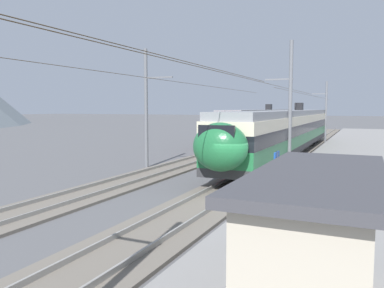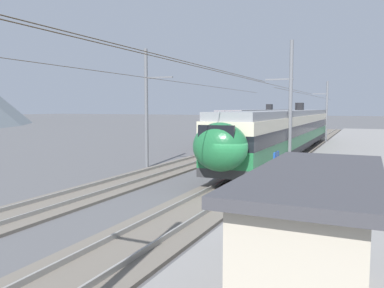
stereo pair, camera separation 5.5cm
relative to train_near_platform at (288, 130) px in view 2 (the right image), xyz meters
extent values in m
plane|color=#565659|center=(-16.52, -1.28, -2.23)|extent=(400.00, 400.00, 0.00)
cube|color=gray|center=(-16.52, -5.36, -2.07)|extent=(120.00, 6.81, 0.32)
cube|color=#6B6359|center=(-16.52, 0.00, -2.17)|extent=(120.00, 3.00, 0.12)
cube|color=gray|center=(-16.52, -0.72, -2.03)|extent=(120.00, 0.07, 0.16)
cube|color=gray|center=(-16.52, 0.72, -2.03)|extent=(120.00, 0.07, 0.16)
cube|color=#6B6359|center=(-16.52, 5.68, -2.17)|extent=(120.00, 3.00, 0.12)
cube|color=gray|center=(-16.52, 4.96, -2.03)|extent=(120.00, 0.07, 0.16)
cube|color=gray|center=(-16.52, 6.40, -2.03)|extent=(120.00, 0.07, 0.16)
cube|color=#2D2D30|center=(0.59, 0.00, -1.31)|extent=(32.66, 2.83, 0.45)
cube|color=#1E6638|center=(0.59, 0.00, -0.66)|extent=(32.66, 2.83, 0.85)
cube|color=black|center=(0.59, 0.00, 0.14)|extent=(32.66, 2.87, 0.75)
cube|color=beige|center=(0.59, 0.00, 0.84)|extent=(32.66, 2.83, 0.65)
cube|color=gray|center=(0.59, 0.00, 1.39)|extent=(32.36, 2.63, 0.45)
cube|color=black|center=(-9.53, 0.00, -1.74)|extent=(2.80, 2.27, 0.42)
cube|color=black|center=(10.72, 0.00, -1.74)|extent=(2.80, 2.27, 0.42)
ellipsoid|color=#1E6638|center=(-16.28, 0.00, 0.04)|extent=(1.80, 2.60, 2.25)
cube|color=black|center=(-16.78, 0.00, 0.47)|extent=(0.16, 1.70, 1.19)
cube|color=black|center=(5.49, 0.00, 1.97)|extent=(0.90, 0.70, 0.70)
cube|color=#2D2D30|center=(13.39, 5.68, -1.31)|extent=(25.23, 2.89, 0.45)
cube|color=maroon|center=(13.39, 5.68, -0.66)|extent=(25.23, 2.89, 0.85)
cube|color=black|center=(13.39, 5.68, 0.14)|extent=(25.23, 2.93, 0.75)
cube|color=silver|center=(13.39, 5.68, 0.84)|extent=(25.23, 2.89, 0.65)
cube|color=gray|center=(13.39, 5.68, 1.39)|extent=(24.93, 2.69, 0.45)
cube|color=black|center=(5.57, 5.68, -1.74)|extent=(2.80, 2.31, 0.42)
cube|color=black|center=(21.21, 5.68, -1.74)|extent=(2.80, 2.31, 0.42)
ellipsoid|color=maroon|center=(0.22, 5.68, 0.04)|extent=(1.80, 2.66, 2.25)
cube|color=black|center=(-0.28, 5.68, 0.47)|extent=(0.16, 1.73, 1.19)
cube|color=black|center=(17.17, 5.68, 1.97)|extent=(0.90, 0.70, 0.70)
cylinder|color=slate|center=(-7.44, -1.50, 1.93)|extent=(0.24, 0.24, 8.33)
cube|color=slate|center=(-7.44, -0.75, 3.66)|extent=(0.10, 1.80, 0.10)
cylinder|color=#473823|center=(-7.44, 0.00, 3.41)|extent=(42.51, 0.02, 0.02)
cylinder|color=slate|center=(15.82, -1.50, 1.36)|extent=(0.24, 0.24, 7.19)
cube|color=slate|center=(15.82, -0.75, 3.51)|extent=(0.10, 1.80, 0.10)
cylinder|color=#473823|center=(15.82, 0.00, 3.26)|extent=(42.51, 0.02, 0.02)
cylinder|color=slate|center=(-10.26, 7.54, 1.75)|extent=(0.24, 0.24, 7.97)
cube|color=slate|center=(-10.26, 6.61, 3.82)|extent=(0.10, 2.16, 0.10)
cylinder|color=#473823|center=(-10.26, 5.68, 3.57)|extent=(42.51, 0.02, 0.02)
cylinder|color=#59595B|center=(-18.78, -3.11, -0.84)|extent=(0.08, 0.08, 2.14)
cube|color=#19479E|center=(-18.78, -3.11, -0.02)|extent=(0.70, 0.06, 0.50)
cube|color=black|center=(-18.78, -3.14, -0.02)|extent=(0.52, 0.01, 0.10)
cylinder|color=#383842|center=(-23.27, -3.36, -1.51)|extent=(0.14, 0.14, 0.82)
cylinder|color=#383842|center=(-23.11, -3.36, -1.51)|extent=(0.14, 0.14, 0.82)
ellipsoid|color=tan|center=(-23.19, -3.36, -0.79)|extent=(0.36, 0.22, 0.62)
sphere|color=tan|center=(-23.19, -3.36, -0.34)|extent=(0.22, 0.22, 0.22)
cylinder|color=tan|center=(-23.41, -3.36, -0.84)|extent=(0.09, 0.09, 0.58)
cylinder|color=tan|center=(-22.97, -3.36, -0.84)|extent=(0.09, 0.09, 0.58)
cube|color=black|center=(-22.10, -3.36, -1.80)|extent=(0.32, 0.18, 0.23)
torus|color=black|center=(-22.10, -3.36, -1.64)|extent=(0.16, 0.02, 0.16)
cylinder|color=brown|center=(-18.45, -4.18, -1.75)|extent=(0.40, 0.40, 0.33)
sphere|color=#33752D|center=(-18.45, -4.18, -1.42)|extent=(0.55, 0.55, 0.55)
sphere|color=purple|center=(-18.45, -4.18, -1.30)|extent=(0.30, 0.30, 0.30)
cube|color=#B7AD99|center=(-26.01, -5.38, -0.66)|extent=(4.80, 1.64, 2.52)
cube|color=#3D3D42|center=(-26.01, -5.38, 0.68)|extent=(5.20, 2.04, 0.16)
camera|label=1|loc=(-32.79, -6.08, 1.81)|focal=36.27mm
camera|label=2|loc=(-32.77, -6.13, 1.81)|focal=36.27mm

